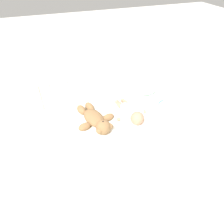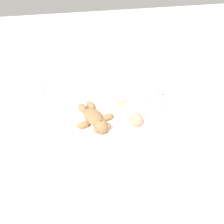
{
  "view_description": "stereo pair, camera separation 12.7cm",
  "coord_description": "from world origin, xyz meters",
  "px_view_note": "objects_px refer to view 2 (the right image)",
  "views": [
    {
      "loc": [
        -0.47,
        -1.3,
        1.6
      ],
      "look_at": [
        0.0,
        0.0,
        0.48
      ],
      "focal_mm": 32.0,
      "sensor_mm": 36.0,
      "label": 1
    },
    {
      "loc": [
        -0.34,
        -1.34,
        1.6
      ],
      "look_at": [
        0.0,
        0.0,
        0.48
      ],
      "focal_mm": 32.0,
      "sensor_mm": 36.0,
      "label": 2
    }
  ],
  "objects_px": {
    "baby_bottle": "(166,108)",
    "teddy_bear": "(95,118)",
    "small_pillow": "(149,92)",
    "baby": "(131,113)"
  },
  "relations": [
    {
      "from": "teddy_bear",
      "to": "baby",
      "type": "height_order",
      "value": "teddy_bear"
    },
    {
      "from": "baby_bottle",
      "to": "baby",
      "type": "bearing_deg",
      "value": -179.69
    },
    {
      "from": "baby",
      "to": "baby_bottle",
      "type": "xyz_separation_m",
      "value": [
        0.34,
        0.0,
        -0.01
      ]
    },
    {
      "from": "small_pillow",
      "to": "baby_bottle",
      "type": "distance_m",
      "value": 0.29
    },
    {
      "from": "teddy_bear",
      "to": "baby",
      "type": "bearing_deg",
      "value": -1.26
    },
    {
      "from": "baby_bottle",
      "to": "teddy_bear",
      "type": "bearing_deg",
      "value": 179.54
    },
    {
      "from": "baby",
      "to": "small_pillow",
      "type": "height_order",
      "value": "baby"
    },
    {
      "from": "small_pillow",
      "to": "baby",
      "type": "bearing_deg",
      "value": -135.84
    },
    {
      "from": "small_pillow",
      "to": "baby_bottle",
      "type": "xyz_separation_m",
      "value": [
        0.04,
        -0.29,
        -0.0
      ]
    },
    {
      "from": "teddy_bear",
      "to": "baby",
      "type": "xyz_separation_m",
      "value": [
        0.33,
        -0.01,
        -0.01
      ]
    }
  ]
}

